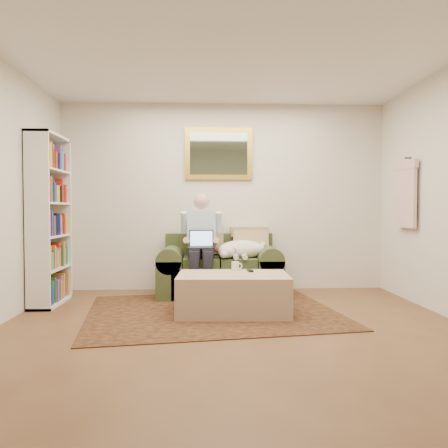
{
  "coord_description": "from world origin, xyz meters",
  "views": [
    {
      "loc": [
        -0.25,
        -3.63,
        1.12
      ],
      "look_at": [
        -0.04,
        1.53,
        0.95
      ],
      "focal_mm": 35.0,
      "sensor_mm": 36.0,
      "label": 1
    }
  ],
  "objects": [
    {
      "name": "hanging_shirt",
      "position": [
        2.19,
        1.6,
        1.35
      ],
      "size": [
        0.06,
        0.52,
        0.9
      ],
      "primitive_type": null,
      "color": "beige",
      "rests_on": "room_shell"
    },
    {
      "name": "seated_man",
      "position": [
        -0.31,
        1.92,
        0.67
      ],
      "size": [
        0.52,
        0.75,
        1.33
      ],
      "primitive_type": null,
      "color": "#8CB7D8",
      "rests_on": "sofa"
    },
    {
      "name": "laptop",
      "position": [
        -0.31,
        1.86,
        0.7
      ],
      "size": [
        0.31,
        0.24,
        0.22
      ],
      "color": "black",
      "rests_on": "seated_man"
    },
    {
      "name": "room_shell",
      "position": [
        0.0,
        0.35,
        1.3
      ],
      "size": [
        4.51,
        5.0,
        2.61
      ],
      "color": "brown",
      "rests_on": "ground"
    },
    {
      "name": "wall_mirror",
      "position": [
        -0.07,
        2.47,
        1.9
      ],
      "size": [
        0.94,
        0.04,
        0.72
      ],
      "color": "gold",
      "rests_on": "room_shell"
    },
    {
      "name": "coffee_mug",
      "position": [
        0.08,
        1.3,
        0.48
      ],
      "size": [
        0.08,
        0.08,
        0.1
      ],
      "primitive_type": "cylinder",
      "color": "white",
      "rests_on": "ottoman"
    },
    {
      "name": "tv_remote",
      "position": [
        0.24,
        1.21,
        0.44
      ],
      "size": [
        0.06,
        0.15,
        0.02
      ],
      "primitive_type": "cube",
      "rotation": [
        0.0,
        0.0,
        0.1
      ],
      "color": "black",
      "rests_on": "ottoman"
    },
    {
      "name": "sleeping_dog",
      "position": [
        0.21,
        1.98,
        0.61
      ],
      "size": [
        0.65,
        0.41,
        0.24
      ],
      "primitive_type": null,
      "color": "white",
      "rests_on": "sofa"
    },
    {
      "name": "bookshelf",
      "position": [
        -2.1,
        1.6,
        1.0
      ],
      "size": [
        0.28,
        0.8,
        2.0
      ],
      "primitive_type": null,
      "color": "white",
      "rests_on": "room_shell"
    },
    {
      "name": "ottoman",
      "position": [
        0.04,
        1.02,
        0.21
      ],
      "size": [
        1.2,
        0.79,
        0.43
      ],
      "primitive_type": "cube",
      "rotation": [
        0.0,
        0.0,
        -0.04
      ],
      "color": "#D0AC8A",
      "rests_on": "room_shell"
    },
    {
      "name": "sofa",
      "position": [
        -0.07,
        2.06,
        0.27
      ],
      "size": [
        1.58,
        0.81,
        0.95
      ],
      "color": "#47522B",
      "rests_on": "room_shell"
    },
    {
      "name": "rug",
      "position": [
        -0.18,
        1.12,
        0.01
      ],
      "size": [
        2.93,
        2.49,
        0.01
      ],
      "primitive_type": "cube",
      "rotation": [
        0.0,
        0.0,
        0.15
      ],
      "color": "black",
      "rests_on": "room_shell"
    }
  ]
}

